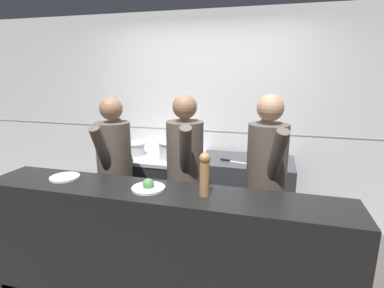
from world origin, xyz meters
name	(u,v)px	position (x,y,z in m)	size (l,w,h in m)	color
wall_back_tiled	(208,119)	(0.00, 1.58, 1.30)	(8.00, 0.06, 2.60)	white
oven_range	(159,189)	(-0.53, 1.17, 0.44)	(1.06, 0.71, 0.88)	#232326
prep_counter	(245,197)	(0.54, 1.17, 0.45)	(1.06, 0.65, 0.91)	#38383D
pass_counter	(159,252)	(0.01, -0.19, 0.51)	(2.82, 0.45, 1.03)	black
stock_pot	(134,148)	(-0.83, 1.15, 0.96)	(0.27, 0.27, 0.15)	#B7BABF
sauce_pot	(173,149)	(-0.32, 1.13, 0.99)	(0.35, 0.35, 0.20)	beige
mixing_bowl_steel	(270,159)	(0.80, 1.13, 0.96)	(0.27, 0.27, 0.09)	#B7BABF
chefs_knife	(233,161)	(0.40, 1.06, 0.92)	(0.34, 0.10, 0.02)	#B7BABF
plated_dish_main	(65,177)	(-0.83, -0.15, 1.04)	(0.24, 0.24, 0.02)	white
plated_dish_appetiser	(148,187)	(-0.07, -0.18, 1.05)	(0.25, 0.25, 0.09)	white
pepper_mill	(205,173)	(0.36, -0.18, 1.19)	(0.08, 0.08, 0.32)	#AD7A47
chef_head_cook	(115,171)	(-0.69, 0.41, 0.92)	(0.34, 0.72, 1.65)	black
chef_sous	(185,174)	(0.03, 0.46, 0.94)	(0.43, 0.73, 1.69)	black
chef_line	(266,181)	(0.78, 0.45, 0.95)	(0.44, 0.73, 1.71)	black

